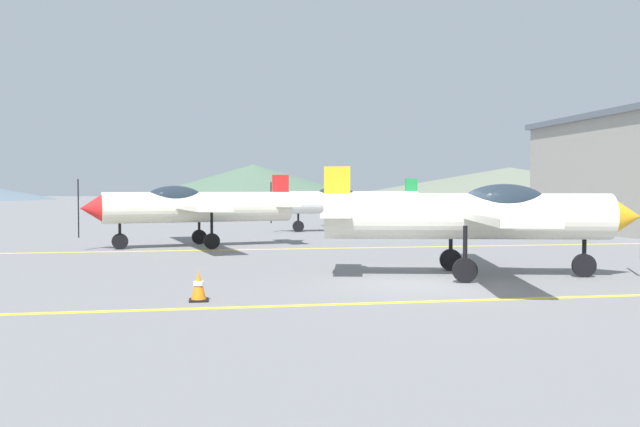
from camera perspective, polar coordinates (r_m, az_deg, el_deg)
ground_plane at (r=15.95m, az=8.97°, el=-5.60°), size 400.00×400.00×0.00m
apron_line_near at (r=13.11m, az=13.34°, el=-7.29°), size 80.00×0.16×0.01m
apron_line_far at (r=23.94m, az=2.53°, el=-2.99°), size 80.00×0.16×0.01m
airplane_near at (r=16.54m, az=13.52°, el=-0.09°), size 7.87×8.96×2.69m
airplane_mid at (r=24.73m, az=-11.03°, el=0.64°), size 7.87×8.97×2.69m
airplane_far at (r=33.48m, az=2.38°, el=1.05°), size 7.81×8.99×2.69m
car_sedan at (r=44.81m, az=10.89°, el=0.42°), size 4.60×2.76×1.62m
traffic_cone_side at (r=12.85m, az=-10.43°, el=-6.18°), size 0.36×0.36×0.59m
hill_centerleft at (r=171.33m, az=-5.76°, el=2.82°), size 59.48×59.48×8.56m
hill_centerright at (r=164.45m, az=16.03°, el=2.57°), size 86.10×86.10×7.35m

